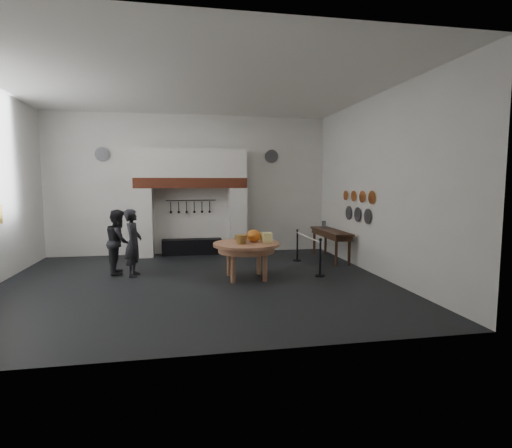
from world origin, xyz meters
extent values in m
cube|color=black|center=(0.00, 0.00, 0.00)|extent=(9.00, 8.00, 0.02)
cube|color=silver|center=(0.00, 0.00, 4.50)|extent=(9.00, 8.00, 0.02)
cube|color=silver|center=(0.00, 4.00, 2.25)|extent=(9.00, 0.02, 4.50)
cube|color=silver|center=(0.00, -4.00, 2.25)|extent=(9.00, 0.02, 4.50)
cube|color=silver|center=(4.50, 0.00, 2.25)|extent=(0.02, 8.00, 4.50)
cube|color=silver|center=(-1.48, 3.65, 1.07)|extent=(0.55, 0.70, 2.15)
cube|color=silver|center=(1.48, 3.65, 1.07)|extent=(0.55, 0.70, 2.15)
cube|color=#9E442B|center=(0.00, 3.65, 2.31)|extent=(3.50, 0.72, 0.32)
cube|color=silver|center=(0.00, 3.65, 2.92)|extent=(3.50, 0.70, 0.90)
cube|color=black|center=(0.00, 3.72, 0.25)|extent=(1.90, 0.45, 0.50)
cylinder|color=black|center=(0.00, 3.92, 1.75)|extent=(1.60, 0.02, 0.02)
cylinder|color=#B47755|center=(1.22, 0.19, 0.84)|extent=(1.96, 1.96, 0.07)
ellipsoid|color=orange|center=(1.42, 0.29, 1.03)|extent=(0.36, 0.36, 0.31)
cube|color=#FCF496|center=(1.72, 0.14, 0.99)|extent=(0.22, 0.22, 0.24)
cube|color=#FFE598|center=(1.70, 0.44, 0.97)|extent=(0.18, 0.18, 0.20)
cone|color=#A6833D|center=(1.07, 0.04, 0.98)|extent=(0.39, 0.39, 0.22)
ellipsoid|color=#995936|center=(1.12, 0.54, 0.94)|extent=(0.31, 0.18, 0.13)
imported|color=black|center=(-1.50, 0.93, 0.84)|extent=(0.46, 0.65, 1.68)
imported|color=black|center=(-1.90, 1.33, 0.82)|extent=(0.69, 0.85, 1.65)
cube|color=#392215|center=(4.10, 2.06, 0.87)|extent=(0.55, 2.20, 0.06)
cylinder|color=#504F55|center=(4.10, 2.66, 1.01)|extent=(0.12, 0.12, 0.22)
cylinder|color=#C6662D|center=(4.46, 0.20, 1.95)|extent=(0.03, 0.34, 0.34)
cylinder|color=#C6662D|center=(4.46, 0.75, 1.95)|extent=(0.03, 0.32, 0.32)
cylinder|color=#C6662D|center=(4.46, 1.30, 1.95)|extent=(0.03, 0.30, 0.30)
cylinder|color=#C6662D|center=(4.46, 1.85, 1.95)|extent=(0.03, 0.28, 0.28)
cylinder|color=#4C4C51|center=(4.46, 0.40, 1.45)|extent=(0.03, 0.40, 0.40)
cylinder|color=#4C4C51|center=(4.46, 1.00, 1.45)|extent=(0.03, 0.40, 0.40)
cylinder|color=#4C4C51|center=(4.46, 1.60, 1.45)|extent=(0.03, 0.40, 0.40)
cylinder|color=#4C4C51|center=(-2.70, 3.96, 3.20)|extent=(0.44, 0.03, 0.44)
cylinder|color=#4C4C51|center=(2.70, 3.96, 3.20)|extent=(0.44, 0.03, 0.44)
cylinder|color=black|center=(3.06, 0.05, 0.45)|extent=(0.05, 0.05, 0.90)
cylinder|color=black|center=(3.06, 2.05, 0.45)|extent=(0.05, 0.05, 0.90)
cylinder|color=silver|center=(3.06, 1.05, 0.85)|extent=(0.04, 2.00, 0.04)
camera|label=1|loc=(-0.30, -9.24, 2.34)|focal=28.00mm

